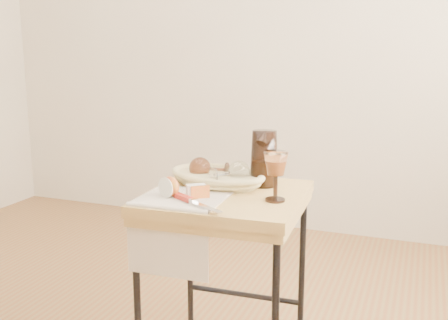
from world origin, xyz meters
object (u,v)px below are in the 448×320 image
at_px(tea_towel, 183,198).
at_px(pitcher, 264,158).
at_px(table_knife, 195,202).
at_px(wine_goblet, 276,176).
at_px(goblet_lying_b, 228,173).
at_px(apple_half, 171,186).
at_px(bread_basket, 217,178).
at_px(goblet_lying_a, 211,169).
at_px(side_table, 226,282).

relative_size(tea_towel, pitcher, 1.15).
bearing_deg(table_knife, wine_goblet, 64.74).
bearing_deg(pitcher, table_knife, -98.50).
bearing_deg(goblet_lying_b, apple_half, -173.14).
bearing_deg(bread_basket, pitcher, 33.13).
bearing_deg(tea_towel, apple_half, -175.49).
relative_size(bread_basket, table_knife, 1.43).
bearing_deg(goblet_lying_a, apple_half, 74.21).
bearing_deg(wine_goblet, side_table, 167.75).
height_order(side_table, goblet_lying_a, goblet_lying_a).
xyz_separation_m(goblet_lying_b, table_knife, (-0.01, -0.26, -0.04)).
bearing_deg(bread_basket, side_table, -37.05).
relative_size(goblet_lying_b, wine_goblet, 0.78).
xyz_separation_m(bread_basket, pitcher, (0.16, 0.05, 0.08)).
xyz_separation_m(goblet_lying_a, table_knife, (0.07, -0.30, -0.04)).
bearing_deg(pitcher, tea_towel, -114.43).
height_order(goblet_lying_a, pitcher, pitcher).
xyz_separation_m(bread_basket, goblet_lying_b, (0.05, -0.02, 0.03)).
height_order(bread_basket, table_knife, bread_basket).
distance_m(goblet_lying_b, wine_goblet, 0.24).
bearing_deg(bread_basket, table_knife, -66.81).
bearing_deg(apple_half, wine_goblet, 36.72).
bearing_deg(side_table, pitcher, 56.42).
distance_m(wine_goblet, apple_half, 0.35).
relative_size(goblet_lying_a, pitcher, 0.56).
relative_size(tea_towel, bread_basket, 0.82).
relative_size(goblet_lying_b, apple_half, 1.75).
distance_m(bread_basket, pitcher, 0.19).
relative_size(bread_basket, goblet_lying_b, 2.59).
bearing_deg(bread_basket, wine_goblet, -11.28).
bearing_deg(side_table, goblet_lying_b, 104.72).
bearing_deg(wine_goblet, goblet_lying_b, 151.57).
relative_size(bread_basket, apple_half, 4.55).
xyz_separation_m(bread_basket, wine_goblet, (0.26, -0.13, 0.06)).
distance_m(tea_towel, table_knife, 0.10).
relative_size(tea_towel, table_knife, 1.18).
bearing_deg(side_table, table_knife, -99.84).
bearing_deg(apple_half, bread_basket, 91.94).
height_order(goblet_lying_a, table_knife, goblet_lying_a).
height_order(tea_towel, table_knife, table_knife).
xyz_separation_m(pitcher, apple_half, (-0.24, -0.27, -0.06)).
bearing_deg(apple_half, goblet_lying_b, 78.99).
bearing_deg(tea_towel, table_knife, -42.41).
xyz_separation_m(wine_goblet, apple_half, (-0.34, -0.09, -0.04)).
bearing_deg(side_table, apple_half, -138.55).
bearing_deg(apple_half, tea_towel, 28.16).
bearing_deg(goblet_lying_a, pitcher, -173.54).
distance_m(apple_half, table_knife, 0.13).
height_order(side_table, apple_half, apple_half).
height_order(goblet_lying_a, wine_goblet, wine_goblet).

